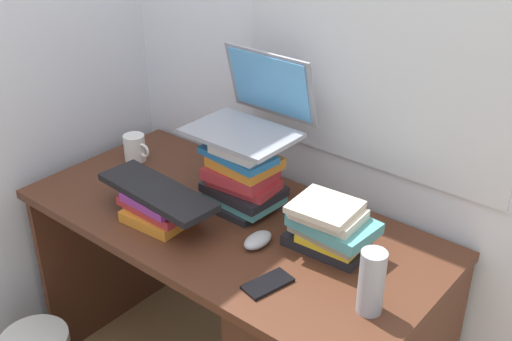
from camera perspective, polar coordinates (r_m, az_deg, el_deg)
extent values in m
cube|color=silver|center=(2.02, 4.41, 13.27)|extent=(6.00, 0.05, 2.60)
cube|color=silver|center=(1.85, 10.77, 11.67)|extent=(0.90, 0.01, 0.80)
cube|color=silver|center=(2.31, -17.47, 14.00)|extent=(0.05, 6.00, 2.60)
cube|color=#4C2819|center=(1.98, -2.44, -4.79)|extent=(1.35, 0.65, 0.03)
cube|color=#4C2819|center=(2.61, -13.26, -6.59)|extent=(0.02, 0.60, 0.72)
cube|color=black|center=(2.02, -1.45, -3.18)|extent=(0.18, 0.16, 0.02)
cube|color=teal|center=(2.02, -1.08, -2.38)|extent=(0.23, 0.18, 0.03)
cube|color=black|center=(2.00, -1.12, -1.70)|extent=(0.24, 0.19, 0.03)
cube|color=#B22D33|center=(1.98, -1.06, -1.15)|extent=(0.22, 0.15, 0.03)
cube|color=#B22D33|center=(1.97, -1.38, -0.22)|extent=(0.21, 0.18, 0.04)
cube|color=orange|center=(1.96, -1.00, 0.76)|extent=(0.21, 0.17, 0.03)
cube|color=#2672B2|center=(1.94, -1.64, 1.42)|extent=(0.25, 0.15, 0.02)
cube|color=white|center=(1.92, -1.10, 2.12)|extent=(0.17, 0.15, 0.03)
cube|color=#B22D33|center=(1.92, -1.66, 2.98)|extent=(0.24, 0.16, 0.02)
cube|color=orange|center=(1.98, -8.78, -4.06)|extent=(0.20, 0.17, 0.04)
cube|color=#B22D33|center=(1.97, -8.72, -3.01)|extent=(0.24, 0.15, 0.03)
cube|color=#8C338C|center=(1.95, -9.05, -2.62)|extent=(0.20, 0.14, 0.02)
cube|color=black|center=(1.84, 6.31, -6.64)|extent=(0.24, 0.14, 0.03)
cube|color=yellow|center=(1.82, 6.93, -6.11)|extent=(0.18, 0.14, 0.02)
cube|color=gray|center=(1.81, 6.87, -5.51)|extent=(0.22, 0.15, 0.02)
cube|color=teal|center=(1.79, 7.05, -4.84)|extent=(0.24, 0.17, 0.03)
cube|color=beige|center=(1.77, 6.59, -3.95)|extent=(0.19, 0.15, 0.03)
cube|color=beige|center=(1.76, 6.28, -3.29)|extent=(0.19, 0.17, 0.02)
cube|color=gray|center=(1.91, -1.37, 3.38)|extent=(0.32, 0.23, 0.01)
cube|color=gray|center=(1.97, 1.32, 7.80)|extent=(0.32, 0.06, 0.22)
cube|color=#59A5E5|center=(1.96, 1.20, 7.79)|extent=(0.29, 0.05, 0.19)
cube|color=black|center=(1.94, -8.93, -1.90)|extent=(0.43, 0.17, 0.02)
ellipsoid|color=#A5A8AD|center=(1.84, 0.16, -6.31)|extent=(0.06, 0.10, 0.04)
cylinder|color=white|center=(2.34, -10.91, 2.03)|extent=(0.08, 0.08, 0.10)
torus|color=white|center=(2.30, -10.10, 1.79)|extent=(0.05, 0.01, 0.05)
cylinder|color=#999EA5|center=(1.60, 10.40, -9.89)|extent=(0.07, 0.07, 0.18)
cube|color=black|center=(1.70, 1.07, -10.19)|extent=(0.09, 0.15, 0.01)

